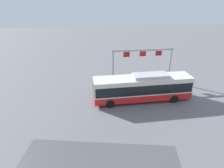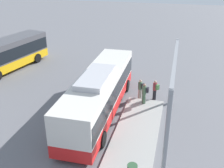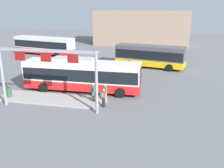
{
  "view_description": "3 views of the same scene",
  "coord_description": "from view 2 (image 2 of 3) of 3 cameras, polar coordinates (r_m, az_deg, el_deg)",
  "views": [
    {
      "loc": [
        6.64,
        20.92,
        12.39
      ],
      "look_at": [
        3.53,
        -1.77,
        1.62
      ],
      "focal_mm": 31.46,
      "sensor_mm": 36.0,
      "label": 1
    },
    {
      "loc": [
        -16.48,
        -5.12,
        10.24
      ],
      "look_at": [
        1.93,
        -0.39,
        1.55
      ],
      "focal_mm": 42.83,
      "sensor_mm": 36.0,
      "label": 2
    },
    {
      "loc": [
        8.14,
        -23.3,
        8.59
      ],
      "look_at": [
        3.28,
        -0.7,
        1.19
      ],
      "focal_mm": 39.9,
      "sensor_mm": 36.0,
      "label": 3
    }
  ],
  "objects": [
    {
      "name": "person_waiting_mid",
      "position": [
        20.76,
        6.94,
        -1.92
      ],
      "size": [
        0.35,
        0.53,
        1.67
      ],
      "rotation": [
        0.0,
        0.0,
        1.54
      ],
      "color": "#476B4C",
      "rests_on": "platform_curb"
    },
    {
      "name": "platform_sign_gantry",
      "position": [
        16.53,
        12.89,
        0.71
      ],
      "size": [
        8.86,
        0.24,
        5.2
      ],
      "color": "gray",
      "rests_on": "ground"
    },
    {
      "name": "person_waiting_near",
      "position": [
        21.8,
        6.09,
        -1.0
      ],
      "size": [
        0.47,
        0.59,
        1.67
      ],
      "rotation": [
        0.0,
        0.0,
        1.22
      ],
      "color": "gray",
      "rests_on": "ground"
    },
    {
      "name": "ground_plane",
      "position": [
        20.07,
        -2.48,
        -6.15
      ],
      "size": [
        120.0,
        120.0,
        0.0
      ],
      "primitive_type": "plane",
      "color": "slate"
    },
    {
      "name": "bus_main",
      "position": [
        19.2,
        -2.58,
        -1.5
      ],
      "size": [
        12.01,
        2.81,
        3.46
      ],
      "rotation": [
        0.0,
        0.0,
        0.01
      ],
      "color": "red",
      "rests_on": "ground"
    },
    {
      "name": "bus_background_left",
      "position": [
        29.46,
        -21.55,
        6.12
      ],
      "size": [
        9.99,
        4.41,
        3.1
      ],
      "rotation": [
        0.0,
        0.0,
        -0.2
      ],
      "color": "#EAAD14",
      "rests_on": "ground"
    },
    {
      "name": "person_boarding",
      "position": [
        21.8,
        9.19,
        -1.18
      ],
      "size": [
        0.55,
        0.6,
        1.67
      ],
      "rotation": [
        0.0,
        0.0,
        0.98
      ],
      "color": "black",
      "rests_on": "ground"
    },
    {
      "name": "platform_curb",
      "position": [
        17.56,
        5.06,
        -10.9
      ],
      "size": [
        10.0,
        2.8,
        0.16
      ],
      "primitive_type": "cube",
      "color": "#9E9E99",
      "rests_on": "ground"
    }
  ]
}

